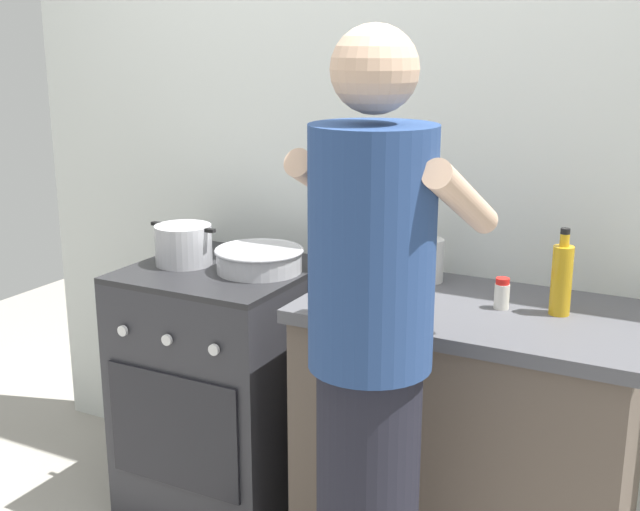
{
  "coord_description": "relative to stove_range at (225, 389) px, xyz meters",
  "views": [
    {
      "loc": [
        1.21,
        -2.09,
        1.67
      ],
      "look_at": [
        0.05,
        0.12,
        1.0
      ],
      "focal_mm": 46.03,
      "sensor_mm": 36.0,
      "label": 1
    }
  ],
  "objects": [
    {
      "name": "spice_bottle",
      "position": [
        0.97,
        0.02,
        0.5
      ],
      "size": [
        0.04,
        0.04,
        0.09
      ],
      "color": "silver",
      "rests_on": "countertop"
    },
    {
      "name": "stove_range",
      "position": [
        0.0,
        0.0,
        0.0
      ],
      "size": [
        0.6,
        0.62,
        0.9
      ],
      "color": "#2D2D33",
      "rests_on": "ground"
    },
    {
      "name": "utensil_crock",
      "position": [
        0.68,
        0.18,
        0.55
      ],
      "size": [
        0.1,
        0.1,
        0.34
      ],
      "color": "silver",
      "rests_on": "countertop"
    },
    {
      "name": "mixing_bowl",
      "position": [
        0.14,
        0.03,
        0.49
      ],
      "size": [
        0.3,
        0.3,
        0.08
      ],
      "color": "#B7B7BC",
      "rests_on": "stove_range"
    },
    {
      "name": "back_wall",
      "position": [
        0.55,
        0.35,
        0.8
      ],
      "size": [
        3.2,
        0.1,
        2.5
      ],
      "color": "silver",
      "rests_on": "ground"
    },
    {
      "name": "countertop",
      "position": [
        0.9,
        0.0,
        0.0
      ],
      "size": [
        1.0,
        0.6,
        0.9
      ],
      "color": "brown",
      "rests_on": "ground"
    },
    {
      "name": "pot",
      "position": [
        -0.14,
        -0.02,
        0.52
      ],
      "size": [
        0.26,
        0.2,
        0.14
      ],
      "color": "#B2B2B7",
      "rests_on": "stove_range"
    },
    {
      "name": "oil_bottle",
      "position": [
        1.13,
        0.05,
        0.56
      ],
      "size": [
        0.06,
        0.06,
        0.25
      ],
      "color": "gold",
      "rests_on": "countertop"
    },
    {
      "name": "person",
      "position": [
        0.81,
        -0.54,
        0.41
      ],
      "size": [
        0.41,
        0.5,
        1.7
      ],
      "color": "black",
      "rests_on": "ground"
    }
  ]
}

